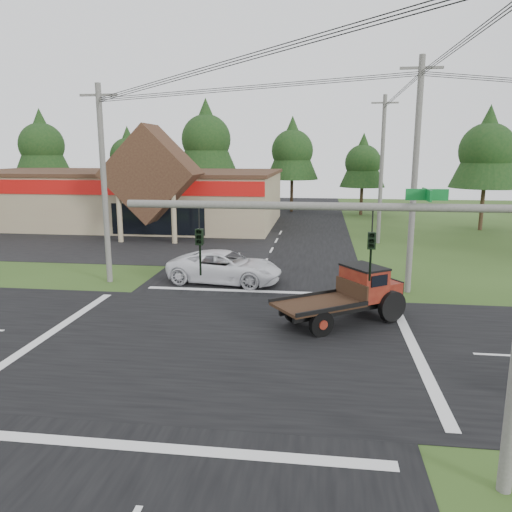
# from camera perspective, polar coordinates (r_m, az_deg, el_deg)

# --- Properties ---
(ground) EXTENTS (120.00, 120.00, 0.00)m
(ground) POSITION_cam_1_polar(r_m,az_deg,el_deg) (19.15, -3.63, -9.80)
(ground) COLOR #293F16
(ground) RESTS_ON ground
(road_ns) EXTENTS (12.00, 120.00, 0.02)m
(road_ns) POSITION_cam_1_polar(r_m,az_deg,el_deg) (19.15, -3.63, -9.77)
(road_ns) COLOR black
(road_ns) RESTS_ON ground
(road_ew) EXTENTS (120.00, 12.00, 0.02)m
(road_ew) POSITION_cam_1_polar(r_m,az_deg,el_deg) (19.15, -3.63, -9.76)
(road_ew) COLOR black
(road_ew) RESTS_ON ground
(parking_apron) EXTENTS (28.00, 14.00, 0.02)m
(parking_apron) POSITION_cam_1_polar(r_m,az_deg,el_deg) (41.04, -17.92, 1.40)
(parking_apron) COLOR black
(parking_apron) RESTS_ON ground
(cvs_building) EXTENTS (30.40, 18.20, 9.19)m
(cvs_building) POSITION_cam_1_polar(r_m,az_deg,el_deg) (50.97, -14.82, 6.66)
(cvs_building) COLOR #9C866A
(cvs_building) RESTS_ON ground
(traffic_signal_mast) EXTENTS (8.12, 0.24, 7.00)m
(traffic_signal_mast) POSITION_cam_1_polar(r_m,az_deg,el_deg) (10.56, 19.98, -3.33)
(traffic_signal_mast) COLOR #595651
(traffic_signal_mast) RESTS_ON ground
(utility_pole_nw) EXTENTS (2.00, 0.30, 10.50)m
(utility_pole_nw) POSITION_cam_1_polar(r_m,az_deg,el_deg) (27.98, -16.98, 7.93)
(utility_pole_nw) COLOR #595651
(utility_pole_nw) RESTS_ON ground
(utility_pole_ne) EXTENTS (2.00, 0.30, 11.50)m
(utility_pole_ne) POSITION_cam_1_polar(r_m,az_deg,el_deg) (25.88, 17.68, 8.72)
(utility_pole_ne) COLOR #595651
(utility_pole_ne) RESTS_ON ground
(utility_pole_n) EXTENTS (2.00, 0.30, 11.20)m
(utility_pole_n) POSITION_cam_1_polar(r_m,az_deg,el_deg) (39.74, 14.15, 9.61)
(utility_pole_n) COLOR #595651
(utility_pole_n) RESTS_ON ground
(tree_row_a) EXTENTS (6.72, 6.72, 12.12)m
(tree_row_a) POSITION_cam_1_polar(r_m,az_deg,el_deg) (66.51, -23.32, 11.78)
(tree_row_a) COLOR #332316
(tree_row_a) RESTS_ON ground
(tree_row_b) EXTENTS (5.60, 5.60, 10.10)m
(tree_row_b) POSITION_cam_1_polar(r_m,az_deg,el_deg) (63.93, -14.40, 11.19)
(tree_row_b) COLOR #332316
(tree_row_b) RESTS_ON ground
(tree_row_c) EXTENTS (7.28, 7.28, 13.13)m
(tree_row_c) POSITION_cam_1_polar(r_m,az_deg,el_deg) (60.02, -5.71, 13.40)
(tree_row_c) COLOR #332316
(tree_row_c) RESTS_ON ground
(tree_row_d) EXTENTS (6.16, 6.16, 11.11)m
(tree_row_d) POSITION_cam_1_polar(r_m,az_deg,el_deg) (59.56, 4.17, 12.14)
(tree_row_d) COLOR #332316
(tree_row_d) RESTS_ON ground
(tree_row_e) EXTENTS (5.04, 5.04, 9.09)m
(tree_row_e) POSITION_cam_1_polar(r_m,az_deg,el_deg) (57.64, 12.13, 10.59)
(tree_row_e) COLOR #332316
(tree_row_e) RESTS_ON ground
(tree_side_ne) EXTENTS (6.16, 6.16, 11.11)m
(tree_side_ne) POSITION_cam_1_polar(r_m,az_deg,el_deg) (49.63, 24.94, 11.16)
(tree_side_ne) COLOR #332316
(tree_side_ne) RESTS_ON ground
(antique_flatbed_truck) EXTENTS (5.90, 5.04, 2.38)m
(antique_flatbed_truck) POSITION_cam_1_polar(r_m,az_deg,el_deg) (21.08, 9.78, -4.49)
(antique_flatbed_truck) COLOR #55110C
(antique_flatbed_truck) RESTS_ON ground
(white_pickup) EXTENTS (6.51, 3.63, 1.72)m
(white_pickup) POSITION_cam_1_polar(r_m,az_deg,el_deg) (27.38, -3.56, -1.25)
(white_pickup) COLOR white
(white_pickup) RESTS_ON ground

